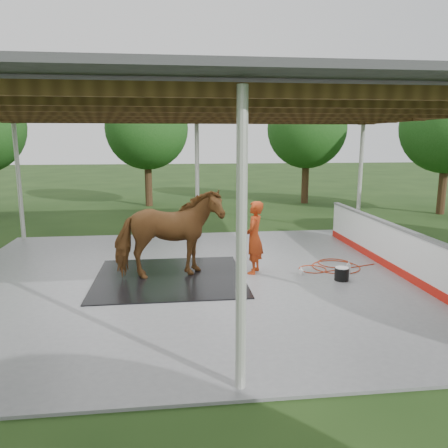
{
  "coord_description": "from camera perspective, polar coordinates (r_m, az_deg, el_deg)",
  "views": [
    {
      "loc": [
        -0.84,
        -9.9,
        3.27
      ],
      "look_at": [
        0.33,
        -0.08,
        1.35
      ],
      "focal_mm": 35.0,
      "sensor_mm": 36.0,
      "label": 1
    }
  ],
  "objects": [
    {
      "name": "soap_bottle_b",
      "position": [
        10.75,
        10.02,
        -6.04
      ],
      "size": [
        0.13,
        0.13,
        0.2
      ],
      "primitive_type": "imported",
      "rotation": [
        0.0,
        0.0,
        -0.69
      ],
      "color": "#338CD8",
      "rests_on": "concrete_slab"
    },
    {
      "name": "horse",
      "position": [
        10.2,
        -7.23,
        -1.32
      ],
      "size": [
        2.6,
        1.52,
        2.07
      ],
      "primitive_type": "imported",
      "rotation": [
        0.0,
        0.0,
        1.75
      ],
      "color": "brown",
      "rests_on": "rubber_mat"
    },
    {
      "name": "ground",
      "position": [
        10.46,
        -1.88,
        -7.22
      ],
      "size": [
        100.0,
        100.0,
        0.0
      ],
      "primitive_type": "plane",
      "color": "#1E3814"
    },
    {
      "name": "wash_bucket",
      "position": [
        10.54,
        15.12,
        -6.28
      ],
      "size": [
        0.33,
        0.33,
        0.31
      ],
      "color": "black",
      "rests_on": "concrete_slab"
    },
    {
      "name": "rubber_mat",
      "position": [
        10.47,
        -7.09,
        -6.92
      ],
      "size": [
        3.46,
        3.25,
        0.03
      ],
      "primitive_type": "cube",
      "color": "black",
      "rests_on": "concrete_slab"
    },
    {
      "name": "concrete_slab",
      "position": [
        10.45,
        -1.88,
        -7.09
      ],
      "size": [
        12.0,
        10.0,
        0.05
      ],
      "primitive_type": "cube",
      "color": "slate",
      "rests_on": "ground"
    },
    {
      "name": "soap_bottle_a",
      "position": [
        11.09,
        15.96,
        -5.44
      ],
      "size": [
        0.14,
        0.14,
        0.33
      ],
      "primitive_type": "imported",
      "rotation": [
        0.0,
        0.0,
        0.1
      ],
      "color": "silver",
      "rests_on": "concrete_slab"
    },
    {
      "name": "hose_coil",
      "position": [
        11.61,
        13.89,
        -5.37
      ],
      "size": [
        2.09,
        1.37,
        0.02
      ],
      "color": "#9D280B",
      "rests_on": "concrete_slab"
    },
    {
      "name": "handler",
      "position": [
        10.59,
        3.97,
        -1.76
      ],
      "size": [
        0.65,
        0.76,
        1.77
      ],
      "primitive_type": "imported",
      "rotation": [
        0.0,
        0.0,
        -1.98
      ],
      "color": "#B83813",
      "rests_on": "concrete_slab"
    },
    {
      "name": "dasher_board",
      "position": [
        11.61,
        21.39,
        -3.11
      ],
      "size": [
        0.16,
        8.0,
        1.15
      ],
      "color": "red",
      "rests_on": "concrete_slab"
    },
    {
      "name": "tree_belt",
      "position": [
        10.87,
        -0.81,
        13.73
      ],
      "size": [
        28.0,
        28.0,
        5.8
      ],
      "color": "#382314",
      "rests_on": "ground"
    },
    {
      "name": "pavilion_structure",
      "position": [
        9.96,
        -2.03,
        15.0
      ],
      "size": [
        12.6,
        10.6,
        4.05
      ],
      "color": "beige",
      "rests_on": "ground"
    }
  ]
}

